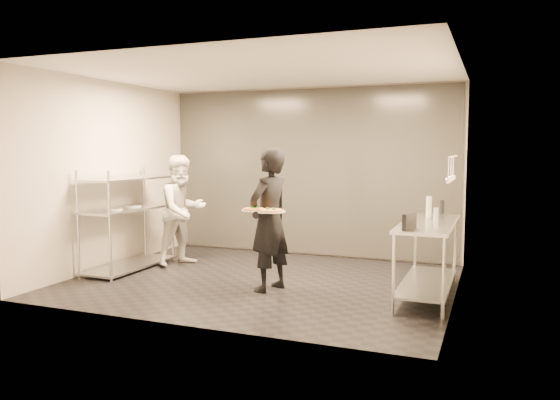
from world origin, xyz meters
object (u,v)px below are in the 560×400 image
at_px(waiter, 269,220).
at_px(salad_plate, 272,180).
at_px(pizza_plate_far, 271,211).
at_px(bottle_clear, 436,215).
at_px(chef, 183,210).
at_px(bottle_dark, 442,207).
at_px(prep_counter, 428,246).
at_px(bottle_green, 429,206).
at_px(pos_monitor, 409,221).
at_px(pizza_plate_near, 254,210).
at_px(pass_rack, 129,217).

relative_size(waiter, salad_plate, 5.91).
relative_size(pizza_plate_far, bottle_clear, 2.00).
height_order(chef, pizza_plate_far, chef).
bearing_deg(chef, bottle_dark, -62.16).
relative_size(waiter, bottle_clear, 10.15).
bearing_deg(chef, prep_counter, -74.29).
height_order(bottle_green, bottle_dark, bottle_green).
relative_size(prep_counter, salad_plate, 5.90).
height_order(chef, bottle_dark, chef).
bearing_deg(bottle_dark, salad_plate, -157.56).
bearing_deg(salad_plate, bottle_green, 17.98).
height_order(waiter, chef, waiter).
distance_m(bottle_clear, bottle_dark, 0.85).
xyz_separation_m(waiter, bottle_dark, (1.99, 1.20, 0.12)).
bearing_deg(bottle_dark, pos_monitor, -97.80).
height_order(waiter, pizza_plate_near, waiter).
bearing_deg(bottle_dark, bottle_green, -122.38).
bearing_deg(bottle_green, bottle_dark, 57.62).
xyz_separation_m(pizza_plate_near, bottle_clear, (2.10, 0.57, -0.04)).
distance_m(waiter, pizza_plate_far, 0.30).
distance_m(pass_rack, pos_monitor, 4.28).
bearing_deg(pizza_plate_near, pos_monitor, -3.03).
bearing_deg(salad_plate, bottle_dark, 22.44).
height_order(salad_plate, pos_monitor, salad_plate).
distance_m(pizza_plate_near, bottle_green, 2.28).
bearing_deg(bottle_clear, prep_counter, 153.02).
xyz_separation_m(pass_rack, bottle_dark, (4.42, 0.80, 0.25)).
xyz_separation_m(prep_counter, waiter, (-1.90, -0.40, 0.28)).
bearing_deg(pos_monitor, pizza_plate_far, -164.74).
height_order(waiter, salad_plate, waiter).
bearing_deg(pos_monitor, pizza_plate_near, -164.51).
height_order(waiter, pos_monitor, waiter).
relative_size(salad_plate, bottle_clear, 1.72).
bearing_deg(pizza_plate_far, salad_plate, 111.02).
xyz_separation_m(pass_rack, bottle_clear, (4.42, -0.04, 0.24)).
xyz_separation_m(pos_monitor, bottle_clear, (0.21, 0.67, -0.00)).
bearing_deg(bottle_green, waiter, -152.34).
bearing_deg(salad_plate, pass_rack, 178.56).
distance_m(pass_rack, bottle_dark, 4.50).
bearing_deg(prep_counter, bottle_clear, -26.98).
xyz_separation_m(pass_rack, pizza_plate_near, (2.32, -0.62, 0.28)).
distance_m(prep_counter, bottle_green, 0.71).
bearing_deg(prep_counter, bottle_green, 95.93).
relative_size(pizza_plate_near, pizza_plate_far, 0.85).
bearing_deg(chef, pos_monitor, -85.31).
height_order(prep_counter, bottle_clear, bottle_clear).
bearing_deg(bottle_dark, pizza_plate_far, -142.66).
distance_m(prep_counter, chef, 3.77).
height_order(pass_rack, chef, chef).
relative_size(waiter, pizza_plate_far, 5.07).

